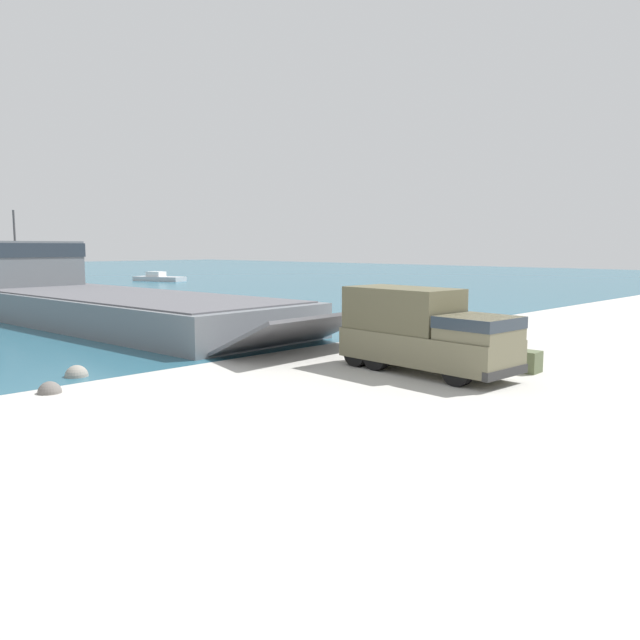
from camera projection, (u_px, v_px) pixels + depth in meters
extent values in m
plane|color=#B7B5AD|center=(406.00, 364.00, 25.91)|extent=(240.00, 240.00, 0.00)
cube|color=slate|center=(93.00, 307.00, 41.04)|extent=(10.93, 34.18, 1.88)
cube|color=#56565B|center=(93.00, 292.00, 40.93)|extent=(10.14, 32.79, 0.08)
cube|color=slate|center=(16.00, 263.00, 48.42)|extent=(6.83, 9.79, 3.39)
cube|color=#28333D|center=(15.00, 250.00, 48.30)|extent=(7.01, 9.89, 1.02)
cylinder|color=#3F3F42|center=(14.00, 226.00, 48.08)|extent=(0.16, 0.16, 2.40)
cube|color=#56565B|center=(300.00, 331.00, 28.62)|extent=(7.86, 4.39, 1.87)
cube|color=#6B664C|center=(426.00, 348.00, 24.07)|extent=(2.85, 7.20, 1.17)
cube|color=#6B664C|center=(479.00, 328.00, 22.23)|extent=(2.47, 2.52, 0.85)
cube|color=#28333D|center=(479.00, 322.00, 22.21)|extent=(2.55, 2.55, 0.42)
cube|color=brown|center=(403.00, 309.00, 24.79)|extent=(2.62, 4.59, 1.70)
cube|color=#2D2D2D|center=(506.00, 372.00, 21.57)|extent=(2.57, 0.36, 0.32)
cylinder|color=black|center=(491.00, 362.00, 23.20)|extent=(0.43, 1.19, 1.18)
cylinder|color=black|center=(457.00, 370.00, 21.80)|extent=(0.43, 1.19, 1.18)
cylinder|color=black|center=(410.00, 350.00, 26.02)|extent=(0.43, 1.19, 1.18)
cylinder|color=black|center=(376.00, 355.00, 24.63)|extent=(0.43, 1.19, 1.18)
cylinder|color=black|center=(390.00, 347.00, 26.83)|extent=(0.43, 1.19, 1.18)
cylinder|color=black|center=(356.00, 352.00, 25.43)|extent=(0.43, 1.19, 1.18)
cylinder|color=#475638|center=(479.00, 355.00, 25.57)|extent=(0.14, 0.14, 0.88)
cylinder|color=#475638|center=(477.00, 356.00, 25.44)|extent=(0.14, 0.14, 0.88)
cube|color=#475638|center=(478.00, 336.00, 25.41)|extent=(0.45, 0.26, 0.70)
sphere|color=tan|center=(479.00, 325.00, 25.36)|extent=(0.24, 0.24, 0.24)
cube|color=#B7BABF|center=(159.00, 279.00, 88.90)|extent=(5.06, 8.00, 0.64)
cube|color=silver|center=(156.00, 274.00, 89.05)|extent=(2.46, 2.76, 0.70)
cylinder|color=#333338|center=(391.00, 335.00, 32.28)|extent=(0.31, 0.31, 0.62)
sphere|color=#333338|center=(391.00, 327.00, 32.23)|extent=(0.36, 0.36, 0.36)
cube|color=#566042|center=(526.00, 361.00, 24.29)|extent=(0.90, 1.05, 0.84)
sphere|color=#66605B|center=(50.00, 393.00, 20.84)|extent=(0.78, 0.78, 0.78)
sphere|color=gray|center=(411.00, 332.00, 35.79)|extent=(0.62, 0.62, 0.62)
sphere|color=gray|center=(77.00, 377.00, 23.47)|extent=(0.87, 0.87, 0.87)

